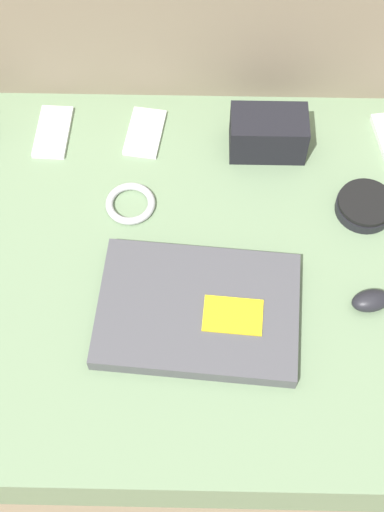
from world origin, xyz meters
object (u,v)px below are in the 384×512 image
Objects in this scene: laptop at (198,310)px; speaker_puck at (365,206)px; phone_small at (145,133)px; camera_pouch at (268,133)px; phone_black at (53,132)px; computer_mouse at (371,301)px.

speaker_puck is at bearing 40.33° from laptop.
laptop is at bearing -66.18° from phone_small.
phone_small is at bearing 110.30° from laptop.
speaker_puck is 0.41m from phone_small.
camera_pouch reaches higher than speaker_puck.
phone_black is 0.90× the size of camera_pouch.
laptop is 4.72× the size of computer_mouse.
laptop is 2.71× the size of phone_black.
camera_pouch is (-0.15, 0.31, 0.02)m from computer_mouse.
phone_small is 0.87× the size of camera_pouch.
laptop is 0.34m from speaker_puck.
laptop is 2.81× the size of phone_small.
computer_mouse is 0.18m from speaker_puck.
phone_black and phone_small have the same top height.
computer_mouse is 0.35m from camera_pouch.
computer_mouse is 0.50m from phone_small.
phone_black is at bearing -171.48° from phone_small.
phone_black is at bearing 131.36° from laptop.
camera_pouch is at bearing 75.10° from laptop.
laptop is 3.30× the size of speaker_puck.
phone_black is at bearing 163.99° from speaker_puck.
computer_mouse is 0.60× the size of phone_small.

